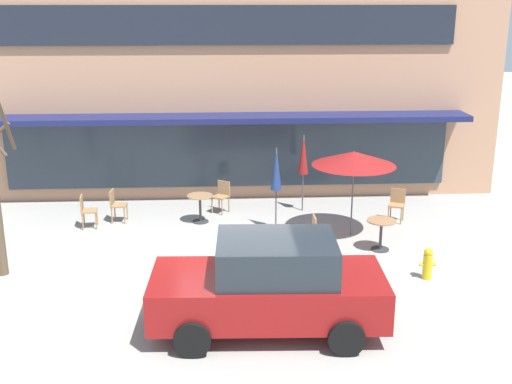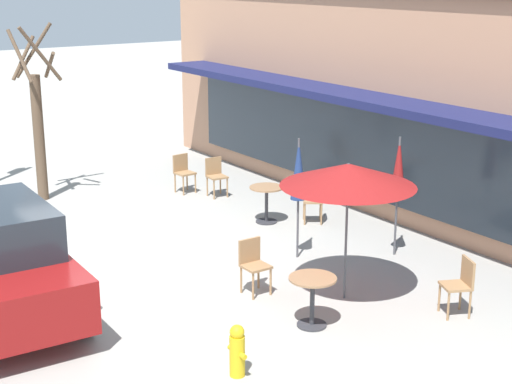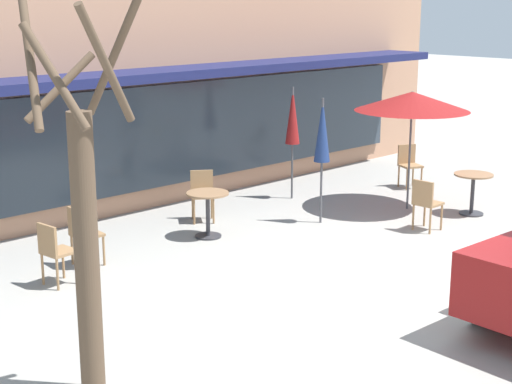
# 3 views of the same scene
# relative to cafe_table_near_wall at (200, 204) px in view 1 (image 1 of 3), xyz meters

# --- Properties ---
(ground_plane) EXTENTS (80.00, 80.00, 0.00)m
(ground_plane) POSITION_rel_cafe_table_near_wall_xyz_m (0.81, -3.82, -0.52)
(ground_plane) COLOR #9E9B93
(building_facade) EXTENTS (16.32, 9.10, 7.09)m
(building_facade) POSITION_rel_cafe_table_near_wall_xyz_m (0.81, 6.14, 3.03)
(building_facade) COLOR tan
(building_facade) RESTS_ON ground
(cafe_table_near_wall) EXTENTS (0.70, 0.70, 0.76)m
(cafe_table_near_wall) POSITION_rel_cafe_table_near_wall_xyz_m (0.00, 0.00, 0.00)
(cafe_table_near_wall) COLOR #333338
(cafe_table_near_wall) RESTS_ON ground
(cafe_table_streetside) EXTENTS (0.70, 0.70, 0.76)m
(cafe_table_streetside) POSITION_rel_cafe_table_near_wall_xyz_m (4.39, -2.27, 0.00)
(cafe_table_streetside) COLOR #333338
(cafe_table_streetside) RESTS_ON ground
(patio_umbrella_green_folded) EXTENTS (0.28, 0.28, 2.20)m
(patio_umbrella_green_folded) POSITION_rel_cafe_table_near_wall_xyz_m (2.89, 0.83, 1.11)
(patio_umbrella_green_folded) COLOR #4C4C51
(patio_umbrella_green_folded) RESTS_ON ground
(patio_umbrella_cream_folded) EXTENTS (0.28, 0.28, 2.20)m
(patio_umbrella_cream_folded) POSITION_rel_cafe_table_near_wall_xyz_m (1.99, -0.72, 1.11)
(patio_umbrella_cream_folded) COLOR #4C4C51
(patio_umbrella_cream_folded) RESTS_ON ground
(patio_umbrella_corner_open) EXTENTS (2.10, 2.10, 2.20)m
(patio_umbrella_corner_open) POSITION_rel_cafe_table_near_wall_xyz_m (3.88, -1.22, 1.51)
(patio_umbrella_corner_open) COLOR #4C4C51
(patio_umbrella_corner_open) RESTS_ON ground
(cafe_chair_0) EXTENTS (0.53, 0.53, 0.89)m
(cafe_chair_0) POSITION_rel_cafe_table_near_wall_xyz_m (5.33, -0.20, 0.01)
(cafe_chair_0) COLOR #9E754C
(cafe_chair_0) RESTS_ON ground
(cafe_chair_1) EXTENTS (0.44, 0.44, 0.89)m
(cafe_chair_1) POSITION_rel_cafe_table_near_wall_xyz_m (-2.98, -0.28, 0.01)
(cafe_chair_1) COLOR #9E754C
(cafe_chair_1) RESTS_ON ground
(cafe_chair_2) EXTENTS (0.56, 0.56, 0.89)m
(cafe_chair_2) POSITION_rel_cafe_table_near_wall_xyz_m (0.59, 0.84, 0.01)
(cafe_chair_2) COLOR #9E754C
(cafe_chair_2) RESTS_ON ground
(cafe_chair_3) EXTENTS (0.40, 0.40, 0.89)m
(cafe_chair_3) POSITION_rel_cafe_table_near_wall_xyz_m (2.87, -2.29, 0.01)
(cafe_chair_3) COLOR #9E754C
(cafe_chair_3) RESTS_ON ground
(cafe_chair_4) EXTENTS (0.43, 0.43, 0.89)m
(cafe_chair_4) POSITION_rel_cafe_table_near_wall_xyz_m (-2.27, 0.17, 0.01)
(cafe_chair_4) COLOR #9E754C
(cafe_chair_4) RESTS_ON ground
(parked_sedan) EXTENTS (4.27, 2.14, 1.76)m
(parked_sedan) POSITION_rel_cafe_table_near_wall_xyz_m (1.43, -5.99, 0.36)
(parked_sedan) COLOR maroon
(parked_sedan) RESTS_ON ground
(fire_hydrant) EXTENTS (0.36, 0.20, 0.71)m
(fire_hydrant) POSITION_rel_cafe_table_near_wall_xyz_m (4.99, -3.97, -0.16)
(fire_hydrant) COLOR gold
(fire_hydrant) RESTS_ON ground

